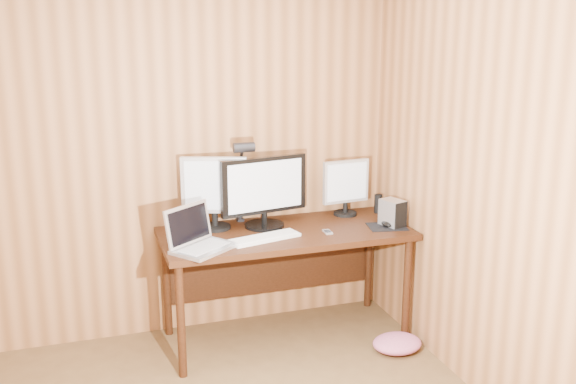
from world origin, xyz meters
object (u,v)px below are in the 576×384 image
desk_lamp (242,170)px  mouse (387,224)px  monitor_right (346,186)px  laptop (198,238)px  phone (328,232)px  hard_drive (393,213)px  desk (282,245)px  monitor_left (214,190)px  speaker (378,204)px  monitor_center (264,191)px  keyboard (265,238)px

desk_lamp → mouse: bearing=-29.2°
monitor_right → laptop: 1.18m
phone → hard_drive: bearing=3.5°
desk → laptop: 0.67m
desk → monitor_left: size_ratio=3.37×
hard_drive → desk_lamp: size_ratio=0.31×
monitor_right → hard_drive: bearing=-66.3°
mouse → speaker: size_ratio=0.82×
monitor_center → laptop: bearing=-160.0°
keyboard → laptop: bearing=171.1°
speaker → hard_drive: bearing=-98.8°
keyboard → desk_lamp: 0.51m
monitor_left → laptop: bearing=-98.1°
mouse → desk_lamp: 1.02m
desk → mouse: bearing=-17.4°
laptop → mouse: laptop is taller
hard_drive → desk_lamp: desk_lamp is taller
monitor_center → mouse: bearing=-29.1°
monitor_left → speaker: (1.17, 0.01, -0.19)m
keyboard → desk_lamp: bearing=83.6°
mouse → phone: bearing=-176.8°
mouse → monitor_left: bearing=167.6°
keyboard → desk: bearing=34.7°
mouse → monitor_center: bearing=165.4°
desk → desk_lamp: 0.56m
phone → speaker: speaker is taller
laptop → phone: laptop is taller
keyboard → speaker: speaker is taller
laptop → hard_drive: (1.31, 0.04, 0.03)m
desk → keyboard: keyboard is taller
monitor_center → desk_lamp: 0.20m
speaker → mouse: bearing=-106.0°
monitor_right → phone: (-0.27, -0.34, -0.20)m
monitor_right → phone: bearing=-134.4°
hard_drive → phone: 0.47m
monitor_right → keyboard: 0.79m
laptop → hard_drive: laptop is taller
speaker → phone: bearing=-147.9°
monitor_left → phone: (0.66, -0.31, -0.25)m
desk → phone: (0.24, -0.20, 0.13)m
mouse → desk_lamp: (-0.88, 0.37, 0.35)m
monitor_left → mouse: bearing=2.4°
phone → monitor_right: bearing=54.5°
mouse → speaker: speaker is taller
monitor_center → mouse: monitor_center is taller
keyboard → desk_lamp: desk_lamp is taller
mouse → hard_drive: size_ratio=0.58×
phone → desk_lamp: size_ratio=0.15×
monitor_right → desk: bearing=-170.6°
monitor_right → mouse: (0.15, -0.35, -0.19)m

